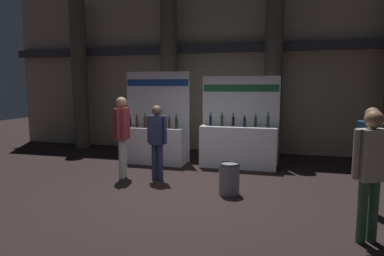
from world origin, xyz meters
The scene contains 9 objects.
ground_plane centered at (0.00, 0.00, 0.00)m, with size 28.90×28.90×0.00m, color black.
hall_colonnade centered at (0.00, 4.34, 2.80)m, with size 14.45×1.01×5.76m.
exhibitor_booth_0 centered at (-1.46, 2.27, 0.60)m, with size 1.79×0.74×2.43m.
exhibitor_booth_1 centered at (0.76, 2.39, 0.61)m, with size 1.98×0.66×2.30m.
trash_bin centered at (0.85, 0.18, 0.30)m, with size 0.39×0.39×0.61m.
visitor_0 centered at (2.85, -1.28, 1.03)m, with size 0.48×0.36×1.73m.
visitor_1 centered at (3.14, -0.12, 1.01)m, with size 0.39×0.50×1.70m.
visitor_2 centered at (-1.62, 0.73, 1.08)m, with size 0.26×0.54×1.80m.
visitor_4 centered at (-0.80, 0.75, 0.94)m, with size 0.46×0.25×1.63m.
Camera 1 is at (1.66, -5.78, 2.02)m, focal length 30.49 mm.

